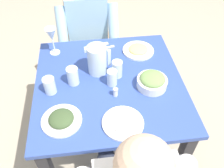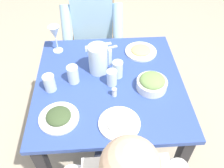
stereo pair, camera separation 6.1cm
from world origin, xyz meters
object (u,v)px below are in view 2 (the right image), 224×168
(water_glass_far_left, at_px, (73,74))
(dining_table, at_px, (109,94))
(water_glass_near_right, at_px, (50,83))
(wine_glass, at_px, (55,34))
(water_glass_far_right, at_px, (112,78))
(salad_bowl, at_px, (152,83))
(plate_yoghurt, at_px, (119,123))
(chair_far, at_px, (94,35))
(plate_dolmas, at_px, (59,117))
(water_glass_near_left, at_px, (118,69))
(plate_fries, at_px, (141,51))
(diner_far, at_px, (93,35))
(water_pitcher, at_px, (98,59))
(salt_shaker, at_px, (114,92))

(water_glass_far_left, bearing_deg, dining_table, -3.94)
(water_glass_near_right, relative_size, wine_glass, 0.53)
(water_glass_far_right, xyz_separation_m, wine_glass, (-0.36, 0.35, 0.09))
(salad_bowl, bearing_deg, wine_glass, 145.93)
(plate_yoghurt, bearing_deg, water_glass_near_right, 144.10)
(chair_far, relative_size, plate_dolmas, 4.00)
(water_glass_near_left, xyz_separation_m, water_glass_near_right, (-0.41, -0.09, -0.00))
(plate_fries, bearing_deg, plate_dolmas, -133.99)
(salad_bowl, bearing_deg, diner_far, 116.37)
(water_glass_near_left, height_order, water_glass_far_left, water_glass_far_left)
(water_pitcher, bearing_deg, chair_far, 92.87)
(plate_dolmas, bearing_deg, water_glass_far_left, 76.74)
(salad_bowl, height_order, plate_fries, salad_bowl)
(water_glass_near_left, xyz_separation_m, water_glass_far_left, (-0.27, -0.03, 0.00))
(plate_fries, xyz_separation_m, plate_yoghurt, (-0.20, -0.60, 0.00))
(chair_far, height_order, water_glass_near_left, chair_far)
(plate_fries, distance_m, water_glass_near_left, 0.30)
(water_pitcher, distance_m, plate_yoghurt, 0.44)
(water_glass_near_left, distance_m, water_glass_far_left, 0.27)
(plate_fries, relative_size, water_glass_far_right, 2.12)
(plate_fries, bearing_deg, salad_bowl, -88.06)
(salad_bowl, distance_m, wine_glass, 0.72)
(chair_far, relative_size, diner_far, 0.74)
(dining_table, distance_m, water_pitcher, 0.24)
(water_glass_far_left, height_order, water_glass_near_right, water_glass_far_left)
(plate_dolmas, xyz_separation_m, wine_glass, (-0.06, 0.60, 0.12))
(dining_table, xyz_separation_m, water_glass_far_right, (0.02, -0.02, 0.17))
(plate_dolmas, bearing_deg, chair_far, 80.48)
(water_pitcher, distance_m, wine_glass, 0.37)
(plate_dolmas, bearing_deg, plate_yoghurt, -9.99)
(salad_bowl, bearing_deg, water_pitcher, 150.85)
(chair_far, bearing_deg, water_pitcher, -87.13)
(salad_bowl, xyz_separation_m, salt_shaker, (-0.23, -0.05, -0.01))
(plate_yoghurt, xyz_separation_m, water_glass_near_right, (-0.39, 0.28, 0.04))
(diner_far, bearing_deg, salt_shaker, -80.79)
(chair_far, distance_m, plate_dolmas, 1.14)
(plate_dolmas, xyz_separation_m, water_glass_near_right, (-0.07, 0.22, 0.03))
(diner_far, bearing_deg, water_pitcher, -86.02)
(water_glass_near_right, height_order, salt_shaker, water_glass_near_right)
(plate_yoghurt, height_order, water_glass_near_right, water_glass_near_right)
(salad_bowl, height_order, plate_yoghurt, salad_bowl)
(dining_table, height_order, water_glass_far_left, water_glass_far_left)
(salad_bowl, relative_size, water_glass_far_left, 1.58)
(water_glass_far_right, bearing_deg, water_glass_far_left, 170.91)
(diner_far, distance_m, wine_glass, 0.45)
(chair_far, bearing_deg, salt_shaker, -82.73)
(dining_table, bearing_deg, water_pitcher, 121.12)
(chair_far, height_order, water_glass_far_right, chair_far)
(water_pitcher, xyz_separation_m, water_glass_far_left, (-0.16, -0.09, -0.04))
(plate_dolmas, xyz_separation_m, salt_shaker, (0.31, 0.15, 0.01))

